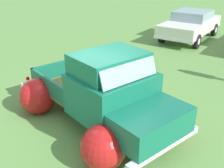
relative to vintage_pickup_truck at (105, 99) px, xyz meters
The scene contains 3 objects.
ground_plane 0.85m from the vintage_pickup_truck, 161.87° to the left, with size 80.00×80.00×0.00m, color #609347.
vintage_pickup_truck is the anchor object (origin of this frame).
show_car_0 9.30m from the vintage_pickup_truck, 95.12° to the left, with size 2.11×4.55×1.43m.
Camera 1 is at (3.51, -4.83, 3.70)m, focal length 43.41 mm.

